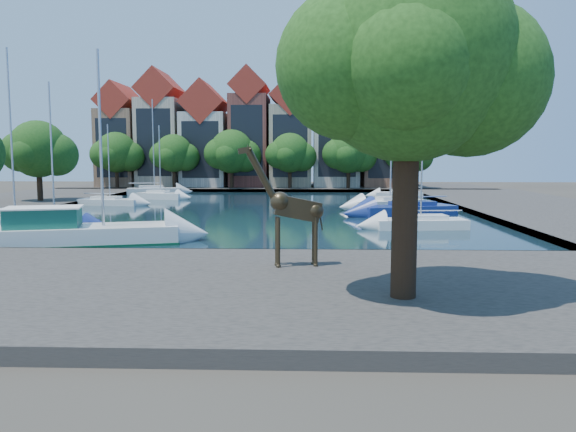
# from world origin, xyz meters

# --- Properties ---
(ground) EXTENTS (160.00, 160.00, 0.00)m
(ground) POSITION_xyz_m (0.00, 0.00, 0.00)
(ground) COLOR #38332B
(ground) RESTS_ON ground
(water_basin) EXTENTS (38.00, 50.00, 0.08)m
(water_basin) POSITION_xyz_m (0.00, 24.00, 0.04)
(water_basin) COLOR black
(water_basin) RESTS_ON ground
(near_quay) EXTENTS (50.00, 14.00, 0.50)m
(near_quay) POSITION_xyz_m (0.00, -7.00, 0.25)
(near_quay) COLOR #43403A
(near_quay) RESTS_ON ground
(far_quay) EXTENTS (60.00, 16.00, 0.50)m
(far_quay) POSITION_xyz_m (0.00, 56.00, 0.25)
(far_quay) COLOR #43403A
(far_quay) RESTS_ON ground
(right_quay) EXTENTS (14.00, 52.00, 0.50)m
(right_quay) POSITION_xyz_m (25.00, 24.00, 0.25)
(right_quay) COLOR #43403A
(right_quay) RESTS_ON ground
(plane_tree) EXTENTS (8.32, 6.40, 10.62)m
(plane_tree) POSITION_xyz_m (7.62, -9.01, 7.67)
(plane_tree) COLOR #332114
(plane_tree) RESTS_ON near_quay
(townhouse_west_end) EXTENTS (5.44, 9.18, 14.93)m
(townhouse_west_end) POSITION_xyz_m (-23.00, 55.99, 7.36)
(townhouse_west_end) COLOR #846148
(townhouse_west_end) RESTS_ON far_quay
(townhouse_west_mid) EXTENTS (5.94, 9.18, 16.79)m
(townhouse_west_mid) POSITION_xyz_m (-17.00, 55.99, 8.23)
(townhouse_west_mid) COLOR #BCA990
(townhouse_west_mid) RESTS_ON far_quay
(townhouse_west_inner) EXTENTS (6.43, 9.18, 15.15)m
(townhouse_west_inner) POSITION_xyz_m (-10.50, 55.99, 7.35)
(townhouse_west_inner) COLOR beige
(townhouse_west_inner) RESTS_ON far_quay
(townhouse_center) EXTENTS (5.44, 9.18, 16.93)m
(townhouse_center) POSITION_xyz_m (-4.00, 55.99, 8.36)
(townhouse_center) COLOR brown
(townhouse_center) RESTS_ON far_quay
(townhouse_east_inner) EXTENTS (5.94, 9.18, 15.79)m
(townhouse_east_inner) POSITION_xyz_m (2.00, 55.99, 7.73)
(townhouse_east_inner) COLOR tan
(townhouse_east_inner) RESTS_ON far_quay
(townhouse_east_mid) EXTENTS (6.43, 9.18, 16.65)m
(townhouse_east_mid) POSITION_xyz_m (8.50, 55.99, 8.10)
(townhouse_east_mid) COLOR beige
(townhouse_east_mid) RESTS_ON far_quay
(townhouse_east_end) EXTENTS (5.44, 9.18, 14.43)m
(townhouse_east_end) POSITION_xyz_m (15.00, 55.99, 7.11)
(townhouse_east_end) COLOR brown
(townhouse_east_end) RESTS_ON far_quay
(far_tree_far_west) EXTENTS (7.28, 5.60, 7.68)m
(far_tree_far_west) POSITION_xyz_m (-21.90, 50.49, 5.18)
(far_tree_far_west) COLOR #332114
(far_tree_far_west) RESTS_ON far_quay
(far_tree_west) EXTENTS (6.76, 5.20, 7.36)m
(far_tree_west) POSITION_xyz_m (-13.91, 50.49, 5.08)
(far_tree_west) COLOR #332114
(far_tree_west) RESTS_ON far_quay
(far_tree_mid_west) EXTENTS (7.80, 6.00, 8.00)m
(far_tree_mid_west) POSITION_xyz_m (-5.89, 50.49, 5.29)
(far_tree_mid_west) COLOR #332114
(far_tree_mid_west) RESTS_ON far_quay
(far_tree_mid_east) EXTENTS (7.02, 5.40, 7.52)m
(far_tree_mid_east) POSITION_xyz_m (2.10, 50.49, 5.13)
(far_tree_mid_east) COLOR #332114
(far_tree_mid_east) RESTS_ON far_quay
(far_tree_east) EXTENTS (7.54, 5.80, 7.84)m
(far_tree_east) POSITION_xyz_m (10.11, 50.49, 5.24)
(far_tree_east) COLOR #332114
(far_tree_east) RESTS_ON far_quay
(far_tree_far_east) EXTENTS (6.76, 5.20, 7.36)m
(far_tree_far_east) POSITION_xyz_m (18.09, 50.49, 5.08)
(far_tree_far_east) COLOR #332114
(far_tree_far_east) RESTS_ON far_quay
(side_tree_left_far) EXTENTS (7.28, 5.60, 7.88)m
(side_tree_left_far) POSITION_xyz_m (-21.90, 27.99, 5.38)
(side_tree_left_far) COLOR #332114
(side_tree_left_far) RESTS_ON left_quay
(giraffe_statue) EXTENTS (3.35, 0.99, 4.80)m
(giraffe_statue) POSITION_xyz_m (3.82, -4.15, 2.86)
(giraffe_statue) COLOR #342A1A
(giraffe_statue) RESTS_ON near_quay
(motorsailer) EXTENTS (10.89, 5.74, 10.55)m
(motorsailer) POSITION_xyz_m (-8.34, 3.53, 0.89)
(motorsailer) COLOR silver
(motorsailer) RESTS_ON water_basin
(sailboat_left_a) EXTENTS (5.76, 3.75, 11.81)m
(sailboat_left_a) POSITION_xyz_m (-15.00, 10.00, 0.70)
(sailboat_left_a) COLOR white
(sailboat_left_a) RESTS_ON water_basin
(sailboat_left_b) EXTENTS (5.50, 2.35, 9.53)m
(sailboat_left_b) POSITION_xyz_m (-12.00, 9.26, 0.61)
(sailboat_left_b) COLOR navy
(sailboat_left_b) RESTS_ON water_basin
(sailboat_left_c) EXTENTS (6.23, 2.94, 7.88)m
(sailboat_left_c) POSITION_xyz_m (-15.00, 27.94, 0.54)
(sailboat_left_c) COLOR silver
(sailboat_left_c) RESTS_ON water_basin
(sailboat_left_d) EXTENTS (5.43, 2.93, 8.18)m
(sailboat_left_d) POSITION_xyz_m (-12.00, 35.63, 0.62)
(sailboat_left_d) COLOR silver
(sailboat_left_d) RESTS_ON water_basin
(sailboat_left_e) EXTENTS (7.03, 3.86, 11.87)m
(sailboat_left_e) POSITION_xyz_m (-15.00, 44.00, 0.68)
(sailboat_left_e) COLOR beige
(sailboat_left_e) RESTS_ON water_basin
(sailboat_right_a) EXTENTS (6.19, 2.69, 10.08)m
(sailboat_right_a) POSITION_xyz_m (12.00, 10.96, 0.59)
(sailboat_right_a) COLOR silver
(sailboat_right_a) RESTS_ON water_basin
(sailboat_right_b) EXTENTS (8.32, 5.13, 14.17)m
(sailboat_right_b) POSITION_xyz_m (12.58, 19.46, 0.71)
(sailboat_right_b) COLOR navy
(sailboat_right_b) RESTS_ON water_basin
(sailboat_right_c) EXTENTS (7.35, 4.48, 12.51)m
(sailboat_right_c) POSITION_xyz_m (12.00, 24.88, 0.70)
(sailboat_right_c) COLOR silver
(sailboat_right_c) RESTS_ON water_basin
(sailboat_right_d) EXTENTS (5.36, 1.88, 9.01)m
(sailboat_right_d) POSITION_xyz_m (15.00, 39.00, 0.58)
(sailboat_right_d) COLOR silver
(sailboat_right_d) RESTS_ON water_basin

